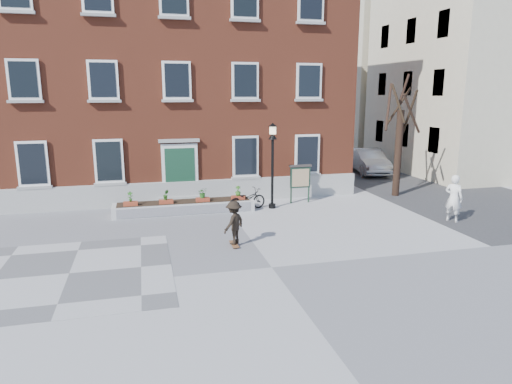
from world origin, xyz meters
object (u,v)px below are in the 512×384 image
object	(u,v)px
bicycle	(247,199)
skateboarder	(234,223)
lamp_post	(273,154)
parked_car	(369,161)
bystander	(454,198)
notice_board	(300,177)

from	to	relation	value
bicycle	skateboarder	world-z (taller)	skateboarder
lamp_post	parked_car	bearing A→B (deg)	40.08
parked_car	lamp_post	size ratio (longest dim) A/B	1.24
bystander	skateboarder	size ratio (longest dim) A/B	1.22
notice_board	skateboarder	xyz separation A→B (m)	(-4.35, -5.43, -0.42)
bystander	bicycle	bearing A→B (deg)	29.92
parked_car	notice_board	world-z (taller)	notice_board
bystander	lamp_post	bearing A→B (deg)	25.60
bicycle	parked_car	world-z (taller)	parked_car
notice_board	bystander	bearing A→B (deg)	-42.24
parked_car	lamp_post	world-z (taller)	lamp_post
bicycle	lamp_post	size ratio (longest dim) A/B	0.48
bystander	skateboarder	world-z (taller)	bystander
bystander	notice_board	distance (m)	6.87
bicycle	bystander	xyz separation A→B (m)	(7.87, -3.92, 0.49)
bicycle	parked_car	bearing A→B (deg)	-71.62
parked_car	notice_board	distance (m)	9.83
parked_car	bicycle	bearing A→B (deg)	-132.48
parked_car	skateboarder	bearing A→B (deg)	-122.62
lamp_post	notice_board	xyz separation A→B (m)	(1.59, 0.64, -1.28)
skateboarder	lamp_post	bearing A→B (deg)	59.97
bystander	notice_board	world-z (taller)	bystander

